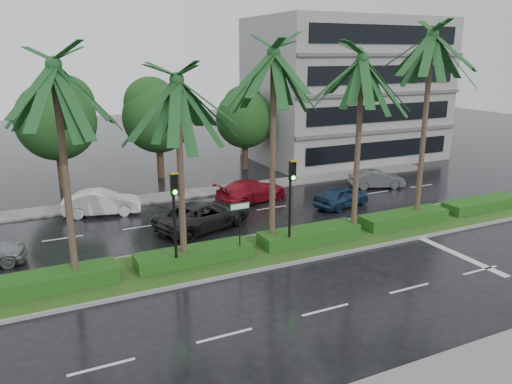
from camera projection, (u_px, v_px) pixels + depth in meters
name	position (u px, v px, depth m)	size (l,w,h in m)	color
ground	(265.00, 261.00, 22.68)	(120.00, 120.00, 0.00)	black
far_sidewalk	(183.00, 195.00, 33.07)	(40.00, 2.00, 0.12)	slate
median	(255.00, 252.00, 23.53)	(36.00, 4.00, 0.15)	gray
hedge	(255.00, 244.00, 23.43)	(35.20, 1.40, 0.60)	#1E4D16
lane_markings	(326.00, 253.00, 23.57)	(34.00, 13.06, 0.01)	silver
palm_row	(228.00, 78.00, 20.86)	(26.30, 4.20, 10.70)	#453327
signal_median_left	(175.00, 208.00, 20.46)	(0.34, 0.42, 4.36)	black
signal_median_right	(291.00, 192.00, 22.76)	(0.34, 0.42, 4.36)	black
street_sign	(240.00, 216.00, 22.11)	(0.95, 0.09, 2.60)	black
bg_trees	(145.00, 117.00, 36.29)	(32.63, 5.37, 7.76)	#372519
building	(346.00, 90.00, 43.79)	(16.00, 10.00, 12.00)	gray
car_white	(102.00, 203.00, 29.00)	(4.37, 1.52, 1.44)	white
car_darkgrey	(203.00, 215.00, 26.66)	(5.43, 2.50, 1.51)	black
car_red	(252.00, 191.00, 31.57)	(4.91, 1.99, 1.42)	maroon
car_blue	(342.00, 196.00, 30.52)	(3.88, 1.56, 1.32)	navy
car_grey	(377.00, 179.00, 34.83)	(3.77, 1.32, 1.24)	#545659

